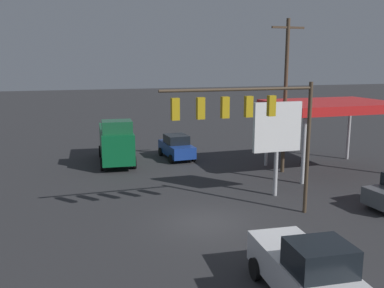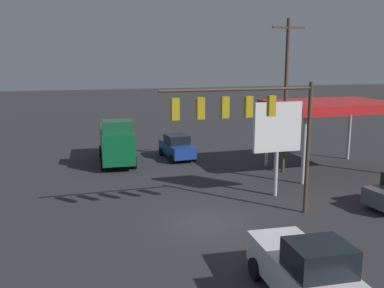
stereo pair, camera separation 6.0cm
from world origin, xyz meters
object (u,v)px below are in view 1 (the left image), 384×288
object	(u,v)px
traffic_signal_assembly	(249,116)
price_sign	(277,130)
sedan_waiting	(176,147)
pickup_parked	(307,272)
utility_pole	(285,93)
delivery_truck	(116,142)

from	to	relation	value
traffic_signal_assembly	price_sign	bearing A→B (deg)	-136.96
traffic_signal_assembly	sedan_waiting	size ratio (longest dim) A/B	1.74
traffic_signal_assembly	pickup_parked	bearing A→B (deg)	80.11
utility_pole	price_sign	world-z (taller)	utility_pole
utility_pole	pickup_parked	distance (m)	17.56
traffic_signal_assembly	utility_pole	world-z (taller)	utility_pole
utility_pole	sedan_waiting	world-z (taller)	utility_pole
traffic_signal_assembly	delivery_truck	xyz separation A→B (m)	(4.59, -13.84, -3.51)
price_sign	pickup_parked	size ratio (longest dim) A/B	1.03
traffic_signal_assembly	utility_pole	distance (m)	9.96
traffic_signal_assembly	price_sign	distance (m)	4.58
price_sign	sedan_waiting	distance (m)	11.82
price_sign	pickup_parked	bearing A→B (deg)	66.70
pickup_parked	traffic_signal_assembly	bearing A→B (deg)	174.36
delivery_truck	traffic_signal_assembly	bearing A→B (deg)	22.47
price_sign	delivery_truck	size ratio (longest dim) A/B	0.79
utility_pole	pickup_parked	size ratio (longest dim) A/B	1.98
price_sign	utility_pole	bearing A→B (deg)	-123.48
delivery_truck	utility_pole	bearing A→B (deg)	64.72
delivery_truck	sedan_waiting	size ratio (longest dim) A/B	1.55
pickup_parked	sedan_waiting	xyz separation A→B (m)	(-1.57, -21.55, -0.16)
price_sign	sedan_waiting	bearing A→B (deg)	-75.07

